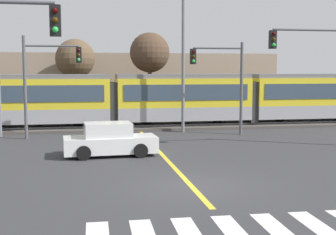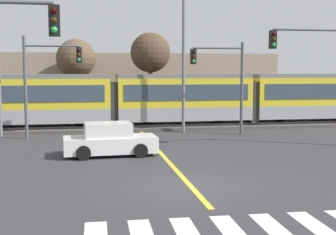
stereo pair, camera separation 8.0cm
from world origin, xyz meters
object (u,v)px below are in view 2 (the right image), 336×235
(bare_tree_west, at_px, (76,59))
(bare_tree_east, at_px, (150,53))
(light_rail_tram, at_px, (183,97))
(traffic_light_far_right, at_px, (224,74))
(traffic_light_mid_right, at_px, (321,64))
(street_lamp_west, at_px, (3,53))
(traffic_light_far_left, at_px, (45,72))
(street_lamp_centre, at_px, (186,54))
(sedan_crossing, at_px, (110,140))

(bare_tree_west, height_order, bare_tree_east, bare_tree_east)
(light_rail_tram, xyz_separation_m, bare_tree_west, (-7.22, 5.19, 2.65))
(light_rail_tram, relative_size, traffic_light_far_right, 5.05)
(traffic_light_mid_right, height_order, street_lamp_west, street_lamp_west)
(traffic_light_mid_right, relative_size, street_lamp_west, 0.75)
(traffic_light_far_right, relative_size, bare_tree_east, 0.83)
(light_rail_tram, xyz_separation_m, street_lamp_west, (-11.23, -2.68, 2.84))
(light_rail_tram, xyz_separation_m, traffic_light_far_left, (-8.79, -3.81, 1.71))
(street_lamp_centre, height_order, bare_tree_east, street_lamp_centre)
(street_lamp_west, bearing_deg, traffic_light_far_left, -25.06)
(traffic_light_far_right, bearing_deg, sedan_crossing, -141.86)
(sedan_crossing, relative_size, traffic_light_mid_right, 0.67)
(street_lamp_west, bearing_deg, light_rail_tram, 13.40)
(traffic_light_mid_right, height_order, street_lamp_centre, street_lamp_centre)
(traffic_light_far_right, bearing_deg, traffic_light_far_left, 177.84)
(traffic_light_far_left, relative_size, street_lamp_west, 0.68)
(street_lamp_centre, bearing_deg, traffic_light_mid_right, -49.47)
(light_rail_tram, relative_size, bare_tree_east, 4.20)
(traffic_light_mid_right, bearing_deg, light_rail_tram, 119.73)
(sedan_crossing, height_order, bare_tree_west, bare_tree_west)
(traffic_light_far_right, distance_m, street_lamp_centre, 2.84)
(light_rail_tram, relative_size, sedan_crossing, 6.54)
(sedan_crossing, relative_size, traffic_light_far_left, 0.74)
(light_rail_tram, bearing_deg, sedan_crossing, -119.41)
(street_lamp_centre, bearing_deg, bare_tree_east, 101.67)
(sedan_crossing, bearing_deg, bare_tree_east, 74.44)
(bare_tree_west, distance_m, bare_tree_east, 5.68)
(traffic_light_far_right, height_order, street_lamp_west, street_lamp_west)
(sedan_crossing, relative_size, bare_tree_west, 0.69)
(traffic_light_mid_right, bearing_deg, traffic_light_far_right, 126.47)
(traffic_light_far_left, height_order, traffic_light_far_right, traffic_light_far_left)
(light_rail_tram, distance_m, bare_tree_east, 5.23)
(traffic_light_far_right, distance_m, bare_tree_west, 12.91)
(traffic_light_far_left, height_order, street_lamp_centre, street_lamp_centre)
(light_rail_tram, height_order, sedan_crossing, light_rail_tram)
(sedan_crossing, xyz_separation_m, traffic_light_far_right, (7.09, 5.57, 2.98))
(sedan_crossing, relative_size, street_lamp_west, 0.50)
(traffic_light_far_left, relative_size, traffic_light_far_right, 1.05)
(traffic_light_far_right, xyz_separation_m, traffic_light_mid_right, (3.60, -4.87, 0.54))
(traffic_light_far_right, distance_m, traffic_light_mid_right, 6.08)
(bare_tree_east, bearing_deg, traffic_light_far_left, -132.69)
(traffic_light_mid_right, bearing_deg, traffic_light_far_left, 159.38)
(traffic_light_far_left, height_order, street_lamp_west, street_lamp_west)
(traffic_light_far_right, bearing_deg, street_lamp_west, 173.19)
(traffic_light_far_right, relative_size, bare_tree_west, 0.89)
(light_rail_tram, height_order, bare_tree_east, bare_tree_east)
(street_lamp_centre, bearing_deg, bare_tree_west, 131.41)
(sedan_crossing, distance_m, street_lamp_centre, 9.80)
(light_rail_tram, distance_m, traffic_light_mid_right, 10.67)
(traffic_light_far_right, distance_m, street_lamp_west, 12.96)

